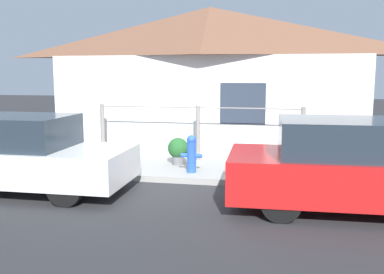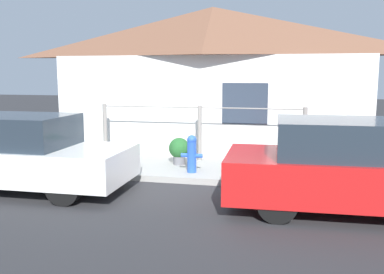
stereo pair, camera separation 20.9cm
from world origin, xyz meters
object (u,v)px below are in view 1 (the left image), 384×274
car_right (363,166)px  fire_hydrant (192,153)px  car_left (15,154)px  potted_plant_near_hydrant (178,150)px

car_right → fire_hydrant: bearing=151.4°
car_left → potted_plant_near_hydrant: (2.58, 2.26, -0.23)m
car_right → potted_plant_near_hydrant: (-3.51, 2.26, -0.25)m
potted_plant_near_hydrant → car_right: bearing=-32.7°
car_right → fire_hydrant: (-3.06, 1.56, -0.18)m
fire_hydrant → potted_plant_near_hydrant: (-0.45, 0.70, -0.07)m
car_left → potted_plant_near_hydrant: size_ratio=6.97×
fire_hydrant → potted_plant_near_hydrant: bearing=122.6°
car_left → fire_hydrant: bearing=26.7°
car_left → fire_hydrant: size_ratio=5.39×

